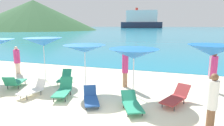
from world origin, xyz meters
name	(u,v)px	position (x,y,z in m)	size (l,w,h in m)	color
ground_plane	(136,66)	(0.00, 10.00, -0.15)	(50.00, 100.00, 0.30)	beige
ocean_water	(174,28)	(0.00, 227.94, 0.01)	(650.00, 440.00, 0.02)	teal
headland_hill	(34,15)	(-86.83, 104.34, 9.73)	(82.42, 82.42, 19.46)	#2D5B33
umbrella_1	(43,42)	(-4.06, 3.96, 2.18)	(2.17, 2.17, 2.40)	silver
umbrella_2	(85,49)	(-1.21, 3.27, 1.98)	(2.06, 2.06, 2.16)	silver
umbrella_3	(134,54)	(1.24, 3.04, 1.88)	(2.34, 2.34, 2.09)	silver
umbrella_4	(212,50)	(4.31, 3.43, 2.10)	(1.95, 1.95, 2.32)	silver
lounge_chair_1	(15,82)	(-4.60, 2.26, 0.30)	(1.05, 1.55, 0.72)	#268C66
lounge_chair_3	(33,90)	(-2.99, 1.64, 0.27)	(0.77, 1.34, 0.65)	white
lounge_chair_4	(176,97)	(3.06, 2.57, 0.31)	(1.20, 1.76, 0.67)	#A53333
lounge_chair_5	(132,103)	(1.51, 1.52, 0.25)	(1.17, 1.60, 0.54)	#268C66
lounge_chair_7	(91,98)	(-0.15, 1.57, 0.25)	(1.13, 1.48, 0.60)	#1E478C
lounge_chair_8	(63,90)	(-1.61, 1.90, 0.33)	(0.88, 1.46, 0.77)	#268C66
lounge_chair_9	(65,78)	(-2.72, 3.83, 0.28)	(0.86, 1.42, 0.65)	#268C66
beachgoer_0	(17,59)	(-6.78, 4.75, 0.92)	(0.37, 0.37, 1.76)	beige
beachgoer_1	(125,67)	(0.59, 4.12, 1.04)	(0.31, 0.31, 1.93)	#A3704C
beachgoer_2	(212,100)	(4.04, 0.86, 0.93)	(0.31, 0.31, 1.74)	brown
beachgoer_3	(213,70)	(4.64, 4.67, 1.02)	(0.35, 0.35, 1.92)	brown
cruise_ship	(142,20)	(-37.55, 234.64, 9.35)	(49.77, 14.10, 23.98)	#262D47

